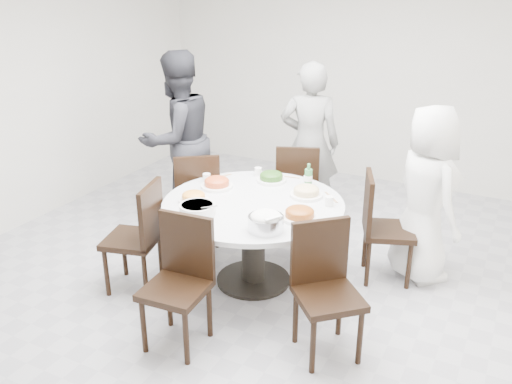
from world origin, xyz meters
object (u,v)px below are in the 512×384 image
at_px(diner_middle, 309,144).
at_px(soup_bowl, 197,209).
at_px(chair_s, 175,287).
at_px(chair_nw, 197,197).
at_px(diner_right, 426,195).
at_px(beverage_bottle, 308,176).
at_px(chair_ne, 389,228).
at_px(rice_bowl, 266,223).
at_px(diner_left, 178,139).
at_px(chair_n, 297,186).
at_px(chair_se, 329,295).
at_px(chair_sw, 132,237).
at_px(dining_table, 253,242).

height_order(diner_middle, soup_bowl, diner_middle).
relative_size(chair_s, soup_bowl, 3.39).
distance_m(chair_nw, chair_s, 1.63).
xyz_separation_m(diner_right, beverage_bottle, (-0.95, -0.28, 0.10)).
bearing_deg(chair_ne, chair_s, 125.19).
bearing_deg(chair_ne, diner_right, -75.56).
relative_size(diner_right, rice_bowl, 5.83).
relative_size(chair_ne, diner_left, 0.53).
height_order(chair_n, chair_se, same).
height_order(chair_nw, diner_right, diner_right).
bearing_deg(rice_bowl, chair_s, -125.21).
distance_m(chair_n, beverage_bottle, 0.85).
height_order(chair_sw, diner_right, diner_right).
bearing_deg(beverage_bottle, chair_se, -60.96).
relative_size(dining_table, chair_nw, 1.58).
distance_m(chair_nw, soup_bowl, 1.08).
bearing_deg(chair_sw, soup_bowl, 86.71).
height_order(diner_middle, diner_left, diner_left).
xyz_separation_m(chair_sw, beverage_bottle, (1.14, 1.03, 0.39)).
xyz_separation_m(chair_nw, chair_s, (0.76, -1.45, 0.00)).
height_order(chair_n, soup_bowl, chair_n).
height_order(chair_nw, chair_sw, same).
distance_m(dining_table, chair_nw, 0.96).
relative_size(chair_ne, chair_nw, 1.00).
height_order(chair_n, beverage_bottle, beverage_bottle).
xyz_separation_m(chair_sw, diner_right, (2.10, 1.31, 0.29)).
xyz_separation_m(chair_n, diner_middle, (-0.00, 0.30, 0.38)).
bearing_deg(dining_table, diner_middle, 93.46).
bearing_deg(diner_right, beverage_bottle, 63.03).
xyz_separation_m(chair_sw, soup_bowl, (0.58, 0.12, 0.32)).
height_order(chair_n, chair_s, same).
height_order(soup_bowl, beverage_bottle, beverage_bottle).
height_order(dining_table, chair_sw, chair_sw).
bearing_deg(diner_left, chair_n, 124.17).
xyz_separation_m(chair_nw, diner_right, (2.09, 0.33, 0.29)).
distance_m(chair_ne, rice_bowl, 1.27).
distance_m(diner_right, diner_middle, 1.49).
height_order(diner_right, diner_left, diner_left).
relative_size(chair_sw, chair_s, 1.00).
distance_m(chair_ne, chair_nw, 1.85).
relative_size(chair_sw, chair_se, 1.00).
relative_size(diner_left, beverage_bottle, 7.87).
height_order(dining_table, chair_ne, chair_ne).
distance_m(chair_sw, diner_right, 2.49).
bearing_deg(rice_bowl, dining_table, 127.38).
height_order(chair_ne, beverage_bottle, beverage_bottle).
bearing_deg(chair_ne, chair_nw, 74.14).
bearing_deg(diner_middle, chair_se, 98.93).
relative_size(chair_ne, diner_middle, 0.56).
distance_m(chair_nw, chair_sw, 0.98).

